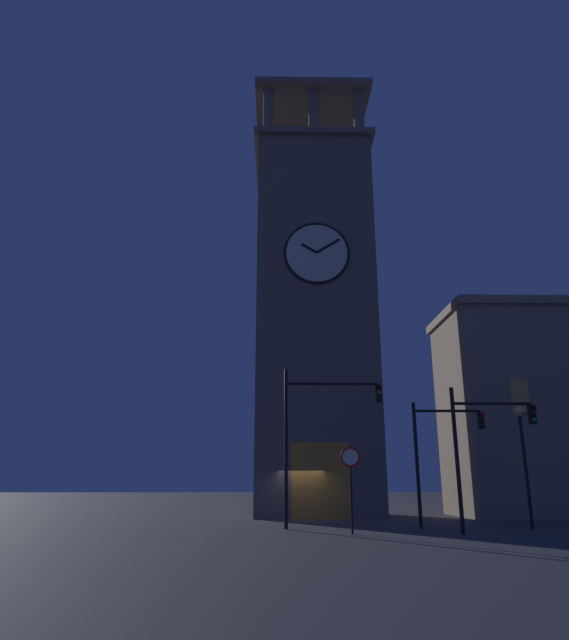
# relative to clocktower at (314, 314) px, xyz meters

# --- Properties ---
(ground_plane) EXTENTS (200.00, 200.00, 0.00)m
(ground_plane) POSITION_rel_clocktower_xyz_m (1.06, 3.22, -12.44)
(ground_plane) COLOR #424247
(clocktower) EXTENTS (7.85, 7.16, 30.24)m
(clocktower) POSITION_rel_clocktower_xyz_m (0.00, 0.00, 0.00)
(clocktower) COLOR #75665B
(clocktower) RESTS_ON ground_plane
(traffic_signal_near) EXTENTS (3.18, 0.41, 5.34)m
(traffic_signal_near) POSITION_rel_clocktower_xyz_m (-4.77, 9.63, -8.88)
(traffic_signal_near) COLOR black
(traffic_signal_near) RESTS_ON ground_plane
(traffic_signal_mid) EXTENTS (3.32, 0.41, 5.51)m
(traffic_signal_mid) POSITION_rel_clocktower_xyz_m (-5.61, 12.68, -8.87)
(traffic_signal_mid) COLOR black
(traffic_signal_mid) RESTS_ON ground_plane
(traffic_signal_far) EXTENTS (4.32, 0.41, 6.76)m
(traffic_signal_far) POSITION_rel_clocktower_xyz_m (0.72, 9.97, -8.02)
(traffic_signal_far) COLOR black
(traffic_signal_far) RESTS_ON ground_plane
(street_lamp) EXTENTS (0.44, 0.44, 5.12)m
(street_lamp) POSITION_rel_clocktower_xyz_m (-8.30, 10.08, -8.86)
(street_lamp) COLOR black
(street_lamp) RESTS_ON ground_plane
(no_horn_sign) EXTENTS (0.78, 0.14, 3.20)m
(no_horn_sign) POSITION_rel_clocktower_xyz_m (-0.43, 12.58, -9.91)
(no_horn_sign) COLOR black
(no_horn_sign) RESTS_ON ground_plane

